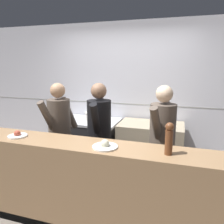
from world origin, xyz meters
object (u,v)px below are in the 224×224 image
at_px(stock_pot, 95,116).
at_px(chef_sous, 99,134).
at_px(mixing_bowl_steel, 166,122).
at_px(chef_head_cook, 60,131).
at_px(oven_range, 89,143).
at_px(chef_line, 162,141).
at_px(plated_dish_main, 18,135).
at_px(plated_dish_appetiser, 105,146).
at_px(pepper_mill, 169,138).
at_px(chefs_knife, 161,126).

bearing_deg(stock_pot, chef_sous, -64.02).
height_order(mixing_bowl_steel, chef_head_cook, chef_head_cook).
bearing_deg(chef_sous, oven_range, 115.14).
height_order(stock_pot, chef_line, chef_line).
bearing_deg(plated_dish_main, plated_dish_appetiser, -0.91).
height_order(stock_pot, chef_head_cook, chef_head_cook).
height_order(plated_dish_main, pepper_mill, pepper_mill).
bearing_deg(oven_range, chef_sous, -57.43).
xyz_separation_m(stock_pot, mixing_bowl_steel, (1.24, 0.01, -0.01)).
distance_m(oven_range, chefs_knife, 1.37).
bearing_deg(oven_range, stock_pot, 8.60).
height_order(chefs_knife, pepper_mill, pepper_mill).
distance_m(chef_head_cook, chef_line, 1.47).
bearing_deg(stock_pot, oven_range, -171.40).
height_order(stock_pot, plated_dish_appetiser, plated_dish_appetiser).
bearing_deg(chef_head_cook, plated_dish_main, -84.85).
bearing_deg(stock_pot, chef_head_cook, -106.32).
bearing_deg(pepper_mill, stock_pot, 132.44).
xyz_separation_m(mixing_bowl_steel, chef_head_cook, (-1.47, -0.81, -0.06)).
bearing_deg(oven_range, chef_line, -29.02).
bearing_deg(chef_line, chef_head_cook, -160.91).
height_order(stock_pot, chef_sous, chef_sous).
bearing_deg(chef_sous, plated_dish_main, -145.63).
bearing_deg(oven_range, mixing_bowl_steel, 0.93).
bearing_deg(chef_sous, pepper_mill, -43.18).
distance_m(plated_dish_appetiser, chef_head_cook, 1.18).
bearing_deg(chef_line, plated_dish_appetiser, -108.11).
bearing_deg(chef_sous, chefs_knife, 31.44).
height_order(oven_range, chefs_knife, chefs_knife).
distance_m(plated_dish_main, pepper_mill, 1.76).
relative_size(oven_range, chef_sous, 0.66).
xyz_separation_m(stock_pot, chef_line, (1.24, -0.76, -0.07)).
height_order(oven_range, plated_dish_main, plated_dish_main).
bearing_deg(chef_sous, chef_line, -6.44).
distance_m(oven_range, mixing_bowl_steel, 1.44).
xyz_separation_m(plated_dish_main, chef_sous, (0.78, 0.70, -0.13)).
xyz_separation_m(plated_dish_appetiser, pepper_mill, (0.64, 0.02, 0.14)).
distance_m(pepper_mill, chef_line, 0.78).
height_order(chefs_knife, chef_head_cook, chef_head_cook).
bearing_deg(chef_head_cook, chefs_knife, 44.18).
height_order(chefs_knife, chef_sous, chef_sous).
relative_size(mixing_bowl_steel, plated_dish_main, 1.27).
xyz_separation_m(pepper_mill, chef_head_cook, (-1.59, 0.68, -0.29)).
distance_m(stock_pot, mixing_bowl_steel, 1.24).
bearing_deg(chef_line, chefs_knife, 113.75).
relative_size(chef_head_cook, chef_sous, 0.99).
height_order(mixing_bowl_steel, pepper_mill, pepper_mill).
bearing_deg(pepper_mill, plated_dish_main, 179.92).
bearing_deg(chef_head_cook, mixing_bowl_steel, 47.66).
height_order(plated_dish_main, chef_line, chef_line).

